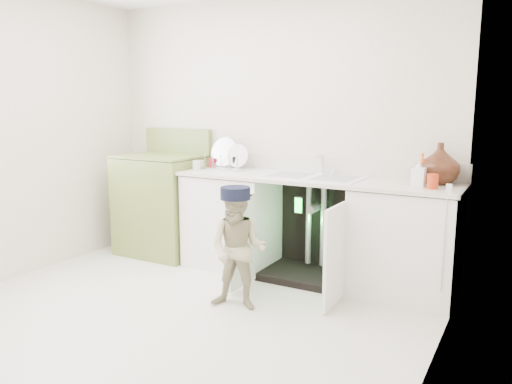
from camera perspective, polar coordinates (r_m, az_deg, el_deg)
ground at (r=3.79m, az=-9.17°, el=-13.68°), size 3.50×3.50×0.00m
room_shell at (r=3.48m, az=-9.74°, el=5.54°), size 6.00×5.50×1.26m
counter_run at (r=4.35m, az=6.76°, el=-3.88°), size 2.44×1.02×1.22m
avocado_stove at (r=5.17m, az=-10.62°, el=-1.24°), size 0.81×0.65×1.26m
repair_worker at (r=3.71m, az=-2.06°, el=-6.40°), size 0.54×0.74×0.92m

